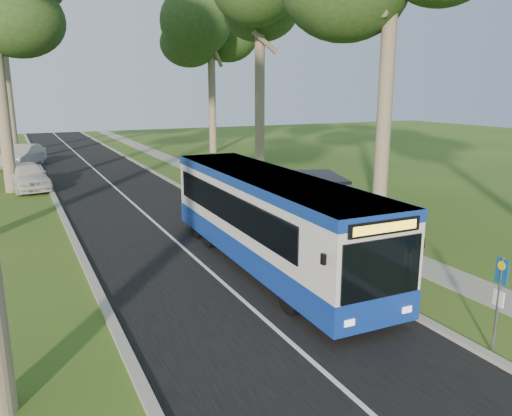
{
  "coord_description": "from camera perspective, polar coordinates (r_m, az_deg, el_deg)",
  "views": [
    {
      "loc": [
        -8.81,
        -13.15,
        5.67
      ],
      "look_at": [
        -1.25,
        2.21,
        1.6
      ],
      "focal_mm": 35.0,
      "sensor_mm": 36.0,
      "label": 1
    }
  ],
  "objects": [
    {
      "name": "tree_east_c",
      "position": [
        35.29,
        0.45,
        22.53
      ],
      "size": [
        5.2,
        5.2,
        15.24
      ],
      "color": "#7A6B56",
      "rests_on": "ground"
    },
    {
      "name": "bus_shelter",
      "position": [
        19.07,
        8.22,
        1.37
      ],
      "size": [
        2.37,
        3.24,
        2.49
      ],
      "rotation": [
        0.0,
        0.0,
        -0.31
      ],
      "color": "black",
      "rests_on": "ground"
    },
    {
      "name": "footpath",
      "position": [
        26.6,
        0.81,
        1.08
      ],
      "size": [
        1.5,
        100.0,
        0.02
      ],
      "primitive_type": "cube",
      "color": "gray",
      "rests_on": "ground"
    },
    {
      "name": "kerb_west",
      "position": [
        23.89,
        -21.09,
        -1.13
      ],
      "size": [
        0.25,
        100.0,
        0.12
      ],
      "primitive_type": "cube",
      "color": "#9E9B93",
      "rests_on": "ground"
    },
    {
      "name": "kerb_east",
      "position": [
        25.39,
        -5.23,
        0.55
      ],
      "size": [
        0.25,
        100.0,
        0.12
      ],
      "primitive_type": "cube",
      "color": "#9E9B93",
      "rests_on": "ground"
    },
    {
      "name": "road",
      "position": [
        24.41,
        -12.91,
        -0.38
      ],
      "size": [
        7.0,
        100.0,
        0.02
      ],
      "primitive_type": "cube",
      "color": "black",
      "rests_on": "ground"
    },
    {
      "name": "car_white",
      "position": [
        31.74,
        -24.69,
        3.35
      ],
      "size": [
        2.65,
        5.04,
        1.63
      ],
      "primitive_type": "imported",
      "rotation": [
        0.0,
        0.0,
        0.16
      ],
      "color": "silver",
      "rests_on": "ground"
    },
    {
      "name": "tree_east_d",
      "position": [
        46.6,
        -5.19,
        19.79
      ],
      "size": [
        5.2,
        5.2,
        14.74
      ],
      "color": "#7A6B56",
      "rests_on": "ground"
    },
    {
      "name": "bus",
      "position": [
        16.14,
        1.37,
        -1.32
      ],
      "size": [
        2.66,
        11.53,
        3.04
      ],
      "rotation": [
        0.0,
        0.0,
        -0.02
      ],
      "color": "silver",
      "rests_on": "ground"
    },
    {
      "name": "litter_bin",
      "position": [
        22.37,
        2.39,
        -0.03
      ],
      "size": [
        0.55,
        0.55,
        0.97
      ],
      "rotation": [
        0.0,
        0.0,
        -0.1
      ],
      "color": "black",
      "rests_on": "ground"
    },
    {
      "name": "centre_line",
      "position": [
        24.41,
        -12.91,
        -0.35
      ],
      "size": [
        0.12,
        100.0,
        0.0
      ],
      "primitive_type": "cube",
      "color": "white",
      "rests_on": "road"
    },
    {
      "name": "car_silver",
      "position": [
        41.3,
        -25.2,
        5.39
      ],
      "size": [
        3.73,
        5.4,
        1.69
      ],
      "primitive_type": "imported",
      "rotation": [
        0.0,
        0.0,
        -0.42
      ],
      "color": "#ADB0B5",
      "rests_on": "ground"
    },
    {
      "name": "ground",
      "position": [
        16.81,
        7.23,
        -6.45
      ],
      "size": [
        120.0,
        120.0,
        0.0
      ],
      "primitive_type": "plane",
      "color": "#35591C",
      "rests_on": "ground"
    },
    {
      "name": "bus_stop_sign",
      "position": [
        12.07,
        26.04,
        -8.77
      ],
      "size": [
        0.09,
        0.31,
        2.22
      ],
      "rotation": [
        0.0,
        0.0,
        -0.09
      ],
      "color": "gray",
      "rests_on": "ground"
    }
  ]
}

